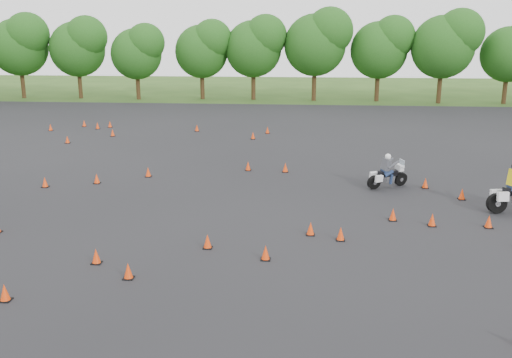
% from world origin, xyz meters
% --- Properties ---
extents(ground, '(140.00, 140.00, 0.00)m').
position_xyz_m(ground, '(0.00, 0.00, 0.00)').
color(ground, '#2D5119').
rests_on(ground, ground).
extents(asphalt_pad, '(62.00, 62.00, 0.00)m').
position_xyz_m(asphalt_pad, '(0.00, 6.00, 0.01)').
color(asphalt_pad, black).
rests_on(asphalt_pad, ground).
extents(treeline, '(87.18, 32.07, 10.24)m').
position_xyz_m(treeline, '(3.78, 34.91, 4.49)').
color(treeline, '#1E4C15').
rests_on(treeline, ground).
extents(traffic_cones, '(36.09, 33.04, 0.45)m').
position_xyz_m(traffic_cones, '(-0.89, 5.90, 0.23)').
color(traffic_cones, '#E53A09').
rests_on(traffic_cones, asphalt_pad).
extents(rider_grey, '(2.15, 1.60, 1.63)m').
position_xyz_m(rider_grey, '(5.68, 7.58, 0.82)').
color(rider_grey, '#404148').
rests_on(rider_grey, ground).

